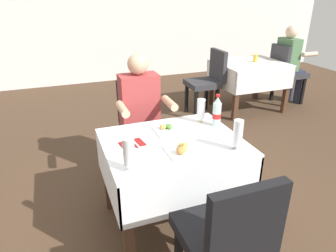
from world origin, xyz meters
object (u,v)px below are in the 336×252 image
Objects in this scene: plate_near_camera at (183,149)px; cola_bottle_primary at (217,112)px; chair_far_diner_seat at (143,124)px; beer_glass_right at (238,135)px; plate_far_diner at (170,129)px; seated_diner_far at (142,113)px; background_dining_table at (249,74)px; background_chair_right at (286,71)px; beer_glass_left at (201,111)px; chair_near_camera_side at (226,235)px; beer_glass_middle at (129,154)px; background_patron at (290,61)px; main_dining_table at (173,162)px; background_table_tumbler at (255,58)px; napkin_cutlery_set at (132,144)px; background_chair_left at (208,79)px.

cola_bottle_primary is at bearing 36.28° from plate_near_camera.
plate_near_camera is at bearing -89.39° from chair_far_diner_seat.
beer_glass_right reaches higher than chair_far_diner_seat.
plate_far_diner is at bearing 125.40° from beer_glass_right.
plate_near_camera is (0.05, -0.88, 0.05)m from seated_diner_far.
background_chair_right is at bearing 0.00° from background_dining_table.
beer_glass_left is at bearing -49.59° from seated_diner_far.
chair_near_camera_side is at bearing -134.17° from background_chair_right.
background_chair_right is at bearing 34.49° from plate_far_diner.
beer_glass_middle is at bearing -143.64° from background_chair_right.
background_patron reaches higher than beer_glass_left.
background_table_tumbler is at bearing 43.64° from main_dining_table.
beer_glass_middle reaches higher than plate_near_camera.
chair_near_camera_side is 0.71m from beer_glass_right.
beer_glass_middle is at bearing -165.54° from plate_near_camera.
beer_glass_right is 0.23× the size of background_chair_right.
beer_glass_middle is 1.14× the size of napkin_cutlery_set.
background_chair_left reaches higher than main_dining_table.
cola_bottle_primary reaches higher than beer_glass_right.
cola_bottle_primary reaches higher than main_dining_table.
chair_near_camera_side is 8.82× the size of background_table_tumbler.
seated_diner_far is at bearing -110.10° from chair_far_diner_seat.
background_patron reaches higher than background_table_tumbler.
chair_near_camera_side reaches higher than napkin_cutlery_set.
beer_glass_left reaches higher than plate_far_diner.
cola_bottle_primary is (0.43, 0.31, 0.10)m from plate_near_camera.
napkin_cutlery_set is at bearing 153.03° from beer_glass_right.
napkin_cutlery_set is (-0.26, -0.65, 0.04)m from seated_diner_far.
beer_glass_right is 0.43m from cola_bottle_primary.
background_chair_left reaches higher than plate_near_camera.
cola_bottle_primary is at bearing -51.66° from beer_glass_left.
beer_glass_right is 3.42m from background_patron.
chair_near_camera_side is 0.96× the size of background_dining_table.
cola_bottle_primary is 0.22× the size of background_patron.
seated_diner_far reaches higher than background_chair_right.
chair_near_camera_side is at bearing -90.00° from main_dining_table.
plate_near_camera is at bearing 163.41° from beer_glass_right.
beer_glass_right is 0.23× the size of background_chair_left.
seated_diner_far is 6.46× the size of napkin_cutlery_set.
background_patron is (2.48, 2.36, -0.15)m from beer_glass_right.
seated_diner_far is at bearing -147.23° from background_dining_table.
chair_near_camera_side and background_chair_right have the same top height.
beer_glass_middle is at bearing -144.54° from main_dining_table.
cola_bottle_primary reaches higher than background_dining_table.
background_chair_right is at bearing 45.83° from chair_near_camera_side.
main_dining_table is 0.55m from beer_glass_right.
background_chair_left and background_chair_right have the same top height.
cola_bottle_primary is at bearing -49.99° from seated_diner_far.
background_table_tumbler is (1.74, 1.94, -0.06)m from cola_bottle_primary.
background_dining_table is 0.25m from background_table_tumbler.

